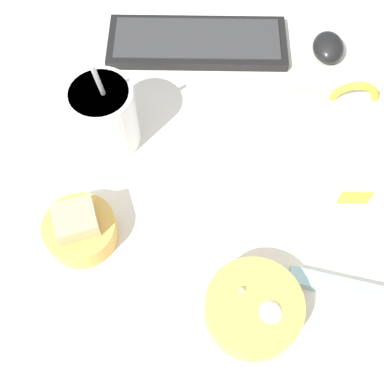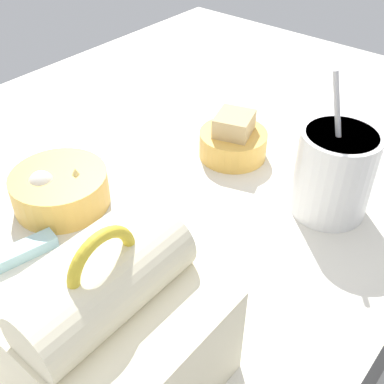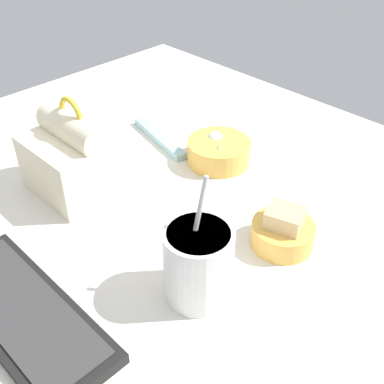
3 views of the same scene
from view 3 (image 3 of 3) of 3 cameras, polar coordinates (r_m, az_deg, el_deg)
name	(u,v)px [view 3 (image 3 of 3)]	position (r cm, az deg, el deg)	size (l,w,h in cm)	color
desk_surface	(196,217)	(88.87, 0.52, -2.94)	(140.00, 110.00, 2.00)	silver
keyboard	(23,312)	(74.56, -19.41, -13.30)	(33.02, 12.15, 2.10)	black
lunch_bag	(78,156)	(93.75, -13.34, 4.19)	(16.38, 17.03, 18.92)	#EFE5C1
soup_cup	(198,263)	(69.84, 0.74, -8.37)	(10.20, 10.20, 20.03)	white
bento_bowl_sandwich	(283,232)	(81.52, 10.71, -4.62)	(10.59, 10.59, 7.25)	#EAB24C
bento_bowl_snacks	(219,151)	(100.82, 3.17, 4.87)	(13.18, 13.18, 5.93)	#EAB24C
chopstick_case	(159,138)	(109.23, -3.91, 6.43)	(19.89, 6.66, 1.60)	#99C6D6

